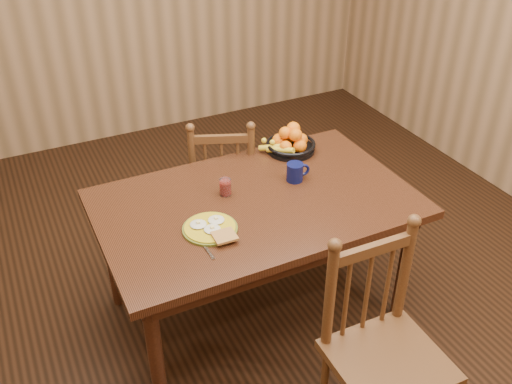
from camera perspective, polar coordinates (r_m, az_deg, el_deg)
name	(u,v)px	position (r m, az deg, el deg)	size (l,w,h in m)	color
room	(256,90)	(2.62, 0.00, 10.13)	(4.52, 5.02, 2.72)	black
dining_table	(256,214)	(2.96, 0.00, -2.19)	(1.60, 1.00, 0.75)	black
chair_far	(223,185)	(3.60, -3.34, 0.74)	(0.54, 0.53, 0.93)	#462615
chair_near	(383,351)	(2.56, 12.56, -15.24)	(0.47, 0.45, 1.01)	#462615
breakfast_plate	(211,228)	(2.70, -4.55, -3.63)	(0.26, 0.29, 0.04)	#59601E
fork	(206,246)	(2.61, -5.03, -5.44)	(0.03, 0.18, 0.00)	silver
spoon	(200,227)	(2.73, -5.67, -3.46)	(0.05, 0.16, 0.01)	silver
coffee_mug	(296,172)	(3.05, 3.98, 2.03)	(0.13, 0.09, 0.10)	#0B0F3D
juice_glass	(225,187)	(2.93, -3.08, 0.46)	(0.06, 0.06, 0.09)	silver
fruit_bowl	(290,142)	(3.33, 3.44, 4.98)	(0.32, 0.29, 0.17)	black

